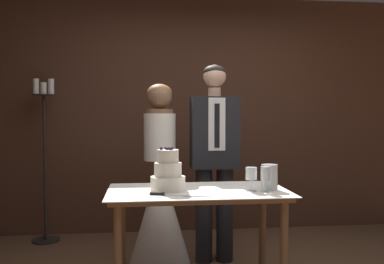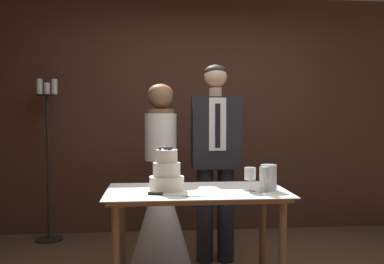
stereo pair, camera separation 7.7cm
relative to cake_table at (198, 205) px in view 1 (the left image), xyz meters
name	(u,v)px [view 1 (the left image)]	position (x,y,z in m)	size (l,w,h in m)	color
wall_back	(197,115)	(0.23, 1.83, 0.64)	(4.74, 0.12, 2.63)	#472B1E
cake_table	(198,205)	(0.00, 0.00, 0.00)	(1.29, 0.70, 0.78)	brown
tiered_cake	(168,174)	(-0.21, 0.01, 0.22)	(0.25, 0.25, 0.31)	silver
cake_knife	(168,194)	(-0.22, -0.18, 0.11)	(0.41, 0.14, 0.02)	silver
wine_glass_near	(266,175)	(0.45, -0.15, 0.23)	(0.07, 0.07, 0.18)	silver
wine_glass_middle	(251,174)	(0.37, -0.09, 0.23)	(0.08, 0.08, 0.17)	silver
hurricane_candle	(269,178)	(0.51, -0.05, 0.19)	(0.12, 0.12, 0.18)	silver
bride	(160,197)	(-0.24, 0.74, -0.09)	(0.54, 0.54, 1.59)	white
groom	(214,152)	(0.24, 0.74, 0.31)	(0.42, 0.25, 1.76)	black
candle_stand	(45,157)	(-1.40, 1.52, 0.21)	(0.28, 0.28, 1.69)	black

